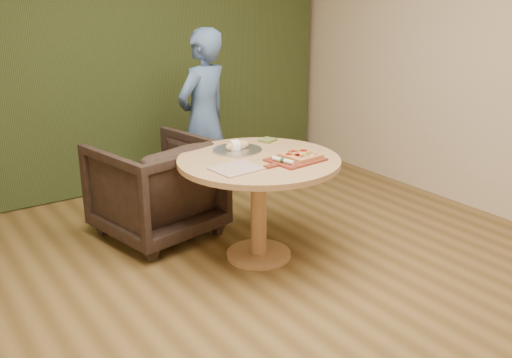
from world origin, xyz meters
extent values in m
cube|color=brown|center=(0.00, 0.00, -0.01)|extent=(5.00, 6.00, 0.02)
cube|color=beige|center=(0.00, 3.01, 1.40)|extent=(5.00, 0.02, 2.80)
cube|color=#263217|center=(0.00, 2.90, 1.40)|extent=(4.80, 0.14, 2.78)
cylinder|color=tan|center=(0.37, 0.89, 0.01)|extent=(0.47, 0.47, 0.03)
cylinder|color=tan|center=(0.37, 0.89, 0.35)|extent=(0.11, 0.11, 0.68)
cylinder|color=tan|center=(0.37, 0.89, 0.73)|extent=(1.13, 1.13, 0.04)
cube|color=maroon|center=(0.54, 0.70, 0.76)|extent=(0.38, 0.31, 0.01)
cube|color=maroon|center=(0.32, 0.68, 0.76)|extent=(0.10, 0.06, 0.01)
cube|color=tan|center=(0.59, 0.71, 0.78)|extent=(0.24, 0.24, 0.02)
cylinder|color=maroon|center=(0.56, 0.79, 0.79)|extent=(0.04, 0.04, 0.00)
cylinder|color=maroon|center=(0.52, 0.75, 0.79)|extent=(0.05, 0.05, 0.00)
cylinder|color=maroon|center=(0.56, 0.70, 0.79)|extent=(0.05, 0.05, 0.00)
cylinder|color=maroon|center=(0.66, 0.76, 0.79)|extent=(0.05, 0.05, 0.00)
cylinder|color=maroon|center=(0.56, 0.68, 0.79)|extent=(0.05, 0.05, 0.00)
cylinder|color=maroon|center=(0.59, 0.79, 0.79)|extent=(0.04, 0.04, 0.00)
cube|color=#B89045|center=(0.67, 0.70, 0.79)|extent=(0.02, 0.02, 0.01)
cube|color=#B89045|center=(0.56, 0.66, 0.79)|extent=(0.02, 0.02, 0.01)
cube|color=#B89045|center=(0.66, 0.68, 0.79)|extent=(0.03, 0.03, 0.01)
cube|color=#B89045|center=(0.62, 0.66, 0.79)|extent=(0.02, 0.02, 0.01)
cube|color=#B89045|center=(0.53, 0.75, 0.79)|extent=(0.02, 0.02, 0.01)
cube|color=#B89045|center=(0.61, 0.77, 0.79)|extent=(0.03, 0.03, 0.01)
cube|color=#2B6717|center=(0.58, 0.67, 0.79)|extent=(0.01, 0.01, 0.00)
cube|color=#2B6717|center=(0.57, 0.79, 0.79)|extent=(0.01, 0.01, 0.00)
cube|color=#2B6717|center=(0.58, 0.78, 0.79)|extent=(0.01, 0.01, 0.00)
cube|color=#2B6717|center=(0.62, 0.65, 0.79)|extent=(0.01, 0.01, 0.00)
cube|color=#2B6717|center=(0.57, 0.77, 0.79)|extent=(0.01, 0.01, 0.00)
cube|color=#2B6717|center=(0.56, 0.67, 0.79)|extent=(0.01, 0.01, 0.00)
cube|color=#2B6717|center=(0.60, 0.68, 0.79)|extent=(0.01, 0.01, 0.00)
cube|color=#2B6717|center=(0.65, 0.72, 0.79)|extent=(0.01, 0.01, 0.00)
cube|color=#2B6717|center=(0.65, 0.63, 0.79)|extent=(0.01, 0.01, 0.00)
cube|color=#2B6717|center=(0.55, 0.65, 0.79)|extent=(0.01, 0.01, 0.00)
cube|color=#9E567D|center=(0.59, 0.75, 0.79)|extent=(0.01, 0.03, 0.00)
cube|color=#9E567D|center=(0.57, 0.64, 0.79)|extent=(0.03, 0.01, 0.00)
cube|color=#9E567D|center=(0.64, 0.68, 0.79)|extent=(0.03, 0.02, 0.00)
cube|color=#9E567D|center=(0.67, 0.64, 0.79)|extent=(0.02, 0.03, 0.00)
cube|color=#9E567D|center=(0.58, 0.63, 0.79)|extent=(0.03, 0.02, 0.00)
cube|color=#9E567D|center=(0.69, 0.66, 0.79)|extent=(0.03, 0.01, 0.00)
cylinder|color=white|center=(0.42, 0.68, 0.78)|extent=(0.07, 0.17, 0.03)
cylinder|color=#194C26|center=(0.42, 0.68, 0.78)|extent=(0.04, 0.03, 0.03)
cube|color=silver|center=(0.39, 0.77, 0.78)|extent=(0.02, 0.04, 0.00)
cube|color=silver|center=(0.11, 0.77, 0.76)|extent=(0.32, 0.27, 0.01)
cylinder|color=silver|center=(0.34, 1.12, 0.75)|extent=(0.35, 0.35, 0.01)
cylinder|color=silver|center=(0.34, 1.12, 0.76)|extent=(0.36, 0.36, 0.02)
ellipsoid|color=#D4B281|center=(0.34, 1.12, 0.79)|extent=(0.19, 0.08, 0.07)
cylinder|color=white|center=(0.31, 1.12, 0.79)|extent=(0.06, 0.09, 0.09)
cube|color=#4C5B29|center=(0.68, 1.22, 0.76)|extent=(0.15, 0.14, 0.02)
imported|color=black|center=(-0.06, 1.66, 0.43)|extent=(0.96, 0.92, 0.85)
imported|color=#446398|center=(0.57, 2.02, 0.78)|extent=(0.66, 0.55, 1.56)
camera|label=1|loc=(-1.79, -2.21, 1.89)|focal=40.00mm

